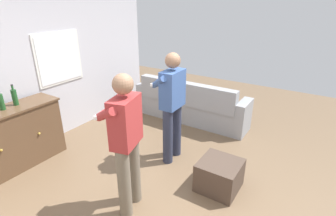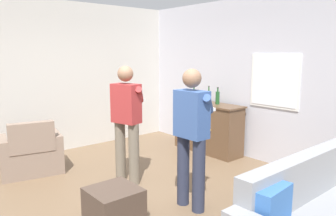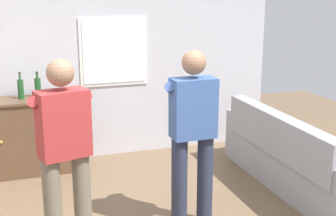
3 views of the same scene
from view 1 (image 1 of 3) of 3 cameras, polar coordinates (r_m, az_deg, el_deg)
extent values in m
plane|color=brown|center=(3.63, 1.28, -17.84)|extent=(10.40, 10.40, 0.00)
cube|color=silver|center=(4.80, -27.10, 8.85)|extent=(5.20, 0.12, 2.80)
cube|color=silver|center=(4.97, -22.66, 9.95)|extent=(0.89, 0.02, 0.88)
cube|color=white|center=(4.96, -22.62, 9.95)|extent=(0.81, 0.03, 0.80)
cube|color=gray|center=(5.43, 4.81, -0.53)|extent=(0.55, 2.04, 0.42)
cube|color=gray|center=(5.10, 3.88, 3.16)|extent=(0.18, 2.04, 0.45)
cube|color=gray|center=(5.94, -4.55, 2.73)|extent=(0.55, 0.18, 0.64)
cube|color=gray|center=(5.02, 16.00, -2.08)|extent=(0.55, 0.18, 0.64)
cube|color=beige|center=(5.60, -2.40, 4.57)|extent=(0.19, 0.41, 0.36)
cube|color=#386BB7|center=(4.93, 12.46, 1.41)|extent=(0.18, 0.41, 0.36)
cube|color=brown|center=(4.48, -30.67, -5.95)|extent=(1.37, 0.44, 0.90)
cube|color=brown|center=(4.30, -31.90, -0.51)|extent=(1.41, 0.48, 0.03)
sphere|color=#B79338|center=(4.17, -32.53, -7.76)|extent=(0.04, 0.04, 0.04)
sphere|color=#B79338|center=(4.37, -26.22, -5.01)|extent=(0.04, 0.04, 0.04)
cylinder|color=#1E4C23|center=(4.27, -32.53, 1.10)|extent=(0.07, 0.07, 0.23)
cylinder|color=#1E4C23|center=(4.36, -30.40, 2.01)|extent=(0.07, 0.07, 0.23)
cylinder|color=#1E4C23|center=(4.32, -30.78, 3.83)|extent=(0.03, 0.03, 0.06)
cylinder|color=#262626|center=(4.31, -30.89, 4.32)|extent=(0.03, 0.03, 0.02)
cube|color=#47382D|center=(3.64, 11.10, -14.14)|extent=(0.52, 0.52, 0.40)
cylinder|color=#6B6051|center=(3.10, -9.48, -15.92)|extent=(0.15, 0.15, 0.88)
cylinder|color=#6B6051|center=(3.28, -7.40, -13.27)|extent=(0.15, 0.15, 0.88)
cube|color=#9E2D2D|center=(2.81, -9.24, -2.93)|extent=(0.44, 0.32, 0.55)
sphere|color=#8C664C|center=(2.66, -9.80, 5.14)|extent=(0.22, 0.22, 0.22)
cylinder|color=#9E2D2D|center=(2.75, -13.43, -1.38)|extent=(0.24, 0.44, 0.29)
cylinder|color=#9E2D2D|center=(2.93, -11.18, 0.38)|extent=(0.39, 0.35, 0.29)
cube|color=white|center=(2.95, -14.83, -1.60)|extent=(0.16, 0.08, 0.04)
cylinder|color=#282D42|center=(3.95, -0.05, -6.26)|extent=(0.15, 0.15, 0.88)
cylinder|color=#282D42|center=(4.15, 1.85, -4.76)|extent=(0.15, 0.15, 0.88)
cube|color=#385693|center=(3.76, 0.99, 4.12)|extent=(0.40, 0.23, 0.55)
sphere|color=#8C664C|center=(3.65, 1.04, 10.31)|extent=(0.22, 0.22, 0.22)
cylinder|color=#385693|center=(3.71, -2.04, 5.66)|extent=(0.32, 0.41, 0.29)
cylinder|color=#385693|center=(3.90, -0.16, 6.52)|extent=(0.33, 0.40, 0.29)
cube|color=white|center=(3.92, -3.04, 5.26)|extent=(0.15, 0.04, 0.04)
camera|label=2|loc=(5.77, 41.21, 12.45)|focal=35.00mm
camera|label=3|loc=(2.46, 83.58, -1.07)|focal=50.00mm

